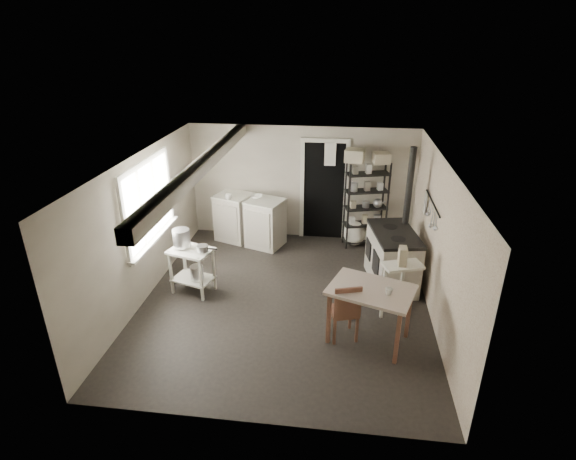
# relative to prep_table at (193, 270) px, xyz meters

# --- Properties ---
(floor) EXTENTS (5.00, 5.00, 0.00)m
(floor) POSITION_rel_prep_table_xyz_m (1.54, -0.07, -0.40)
(floor) COLOR black
(floor) RESTS_ON ground
(ceiling) EXTENTS (5.00, 5.00, 0.00)m
(ceiling) POSITION_rel_prep_table_xyz_m (1.54, -0.07, 1.90)
(ceiling) COLOR silver
(ceiling) RESTS_ON wall_back
(wall_back) EXTENTS (4.50, 0.02, 2.30)m
(wall_back) POSITION_rel_prep_table_xyz_m (1.54, 2.43, 0.75)
(wall_back) COLOR #B9B09E
(wall_back) RESTS_ON ground
(wall_front) EXTENTS (4.50, 0.02, 2.30)m
(wall_front) POSITION_rel_prep_table_xyz_m (1.54, -2.57, 0.75)
(wall_front) COLOR #B9B09E
(wall_front) RESTS_ON ground
(wall_left) EXTENTS (0.02, 5.00, 2.30)m
(wall_left) POSITION_rel_prep_table_xyz_m (-0.71, -0.07, 0.75)
(wall_left) COLOR #B9B09E
(wall_left) RESTS_ON ground
(wall_right) EXTENTS (0.02, 5.00, 2.30)m
(wall_right) POSITION_rel_prep_table_xyz_m (3.79, -0.07, 0.75)
(wall_right) COLOR #B9B09E
(wall_right) RESTS_ON ground
(window) EXTENTS (0.12, 1.76, 1.28)m
(window) POSITION_rel_prep_table_xyz_m (-0.68, 0.13, 1.10)
(window) COLOR silver
(window) RESTS_ON wall_left
(doorway) EXTENTS (0.96, 0.10, 2.08)m
(doorway) POSITION_rel_prep_table_xyz_m (1.99, 2.40, 0.60)
(doorway) COLOR silver
(doorway) RESTS_ON ground
(ceiling_beam) EXTENTS (0.18, 5.00, 0.18)m
(ceiling_beam) POSITION_rel_prep_table_xyz_m (0.34, -0.07, 1.80)
(ceiling_beam) COLOR silver
(ceiling_beam) RESTS_ON ceiling
(wallpaper_panel) EXTENTS (0.01, 5.00, 2.30)m
(wallpaper_panel) POSITION_rel_prep_table_xyz_m (3.78, -0.07, 0.75)
(wallpaper_panel) COLOR beige
(wallpaper_panel) RESTS_ON wall_right
(utensil_rail) EXTENTS (0.06, 1.20, 0.44)m
(utensil_rail) POSITION_rel_prep_table_xyz_m (3.73, 0.53, 1.15)
(utensil_rail) COLOR #BCBCBE
(utensil_rail) RESTS_ON wall_right
(prep_table) EXTENTS (0.77, 0.64, 0.77)m
(prep_table) POSITION_rel_prep_table_xyz_m (0.00, 0.00, 0.00)
(prep_table) COLOR silver
(prep_table) RESTS_ON ground
(stockpot) EXTENTS (0.36, 0.36, 0.29)m
(stockpot) POSITION_rel_prep_table_xyz_m (-0.15, 0.06, 0.54)
(stockpot) COLOR #BCBCBE
(stockpot) RESTS_ON prep_table
(saucepan) EXTENTS (0.19, 0.19, 0.10)m
(saucepan) POSITION_rel_prep_table_xyz_m (0.23, -0.09, 0.45)
(saucepan) COLOR #BCBCBE
(saucepan) RESTS_ON prep_table
(bucket) EXTENTS (0.27, 0.27, 0.23)m
(bucket) POSITION_rel_prep_table_xyz_m (0.09, -0.05, -0.02)
(bucket) COLOR #BCBCBE
(bucket) RESTS_ON prep_table
(base_cabinets) EXTENTS (1.58, 1.07, 0.96)m
(base_cabinets) POSITION_rel_prep_table_xyz_m (0.54, 1.99, 0.06)
(base_cabinets) COLOR beige
(base_cabinets) RESTS_ON ground
(mixing_bowl) EXTENTS (0.35, 0.35, 0.07)m
(mixing_bowl) POSITION_rel_prep_table_xyz_m (0.70, 1.99, 0.56)
(mixing_bowl) COLOR white
(mixing_bowl) RESTS_ON base_cabinets
(counter_cup) EXTENTS (0.17, 0.17, 0.11)m
(counter_cup) POSITION_rel_prep_table_xyz_m (0.16, 1.86, 0.57)
(counter_cup) COLOR white
(counter_cup) RESTS_ON base_cabinets
(shelf_rack) EXTENTS (0.87, 0.52, 1.72)m
(shelf_rack) POSITION_rel_prep_table_xyz_m (2.83, 2.15, 0.55)
(shelf_rack) COLOR black
(shelf_rack) RESTS_ON ground
(shelf_jar) EXTENTS (0.11, 0.11, 0.19)m
(shelf_jar) POSITION_rel_prep_table_xyz_m (2.54, 2.14, 0.97)
(shelf_jar) COLOR white
(shelf_jar) RESTS_ON shelf_rack
(storage_box_a) EXTENTS (0.39, 0.36, 0.24)m
(storage_box_a) POSITION_rel_prep_table_xyz_m (2.56, 2.11, 1.61)
(storage_box_a) COLOR beige
(storage_box_a) RESTS_ON shelf_rack
(storage_box_b) EXTENTS (0.34, 0.33, 0.19)m
(storage_box_b) POSITION_rel_prep_table_xyz_m (3.05, 2.10, 1.59)
(storage_box_b) COLOR beige
(storage_box_b) RESTS_ON shelf_rack
(stove) EXTENTS (0.87, 1.31, 0.95)m
(stove) POSITION_rel_prep_table_xyz_m (3.25, 0.69, 0.04)
(stove) COLOR beige
(stove) RESTS_ON ground
(stovepipe) EXTENTS (0.13, 0.13, 1.31)m
(stovepipe) POSITION_rel_prep_table_xyz_m (3.46, 1.09, 1.19)
(stovepipe) COLOR black
(stovepipe) RESTS_ON stove
(side_ledge) EXTENTS (0.64, 0.48, 0.88)m
(side_ledge) POSITION_rel_prep_table_xyz_m (3.29, -0.28, 0.03)
(side_ledge) COLOR silver
(side_ledge) RESTS_ON ground
(oats_box) EXTENTS (0.11, 0.18, 0.27)m
(oats_box) POSITION_rel_prep_table_xyz_m (3.27, -0.29, 0.61)
(oats_box) COLOR beige
(oats_box) RESTS_ON side_ledge
(work_table) EXTENTS (1.29, 1.09, 0.83)m
(work_table) POSITION_rel_prep_table_xyz_m (2.81, -0.93, -0.02)
(work_table) COLOR beige
(work_table) RESTS_ON ground
(table_cup) EXTENTS (0.12, 0.12, 0.09)m
(table_cup) POSITION_rel_prep_table_xyz_m (3.03, -1.05, 0.41)
(table_cup) COLOR white
(table_cup) RESTS_ON work_table
(chair) EXTENTS (0.47, 0.48, 0.90)m
(chair) POSITION_rel_prep_table_xyz_m (2.46, -0.90, 0.08)
(chair) COLOR brown
(chair) RESTS_ON ground
(flour_sack) EXTENTS (0.44, 0.38, 0.51)m
(flour_sack) POSITION_rel_prep_table_xyz_m (2.65, 2.09, -0.16)
(flour_sack) COLOR white
(flour_sack) RESTS_ON ground
(floor_crock) EXTENTS (0.14, 0.14, 0.15)m
(floor_crock) POSITION_rel_prep_table_xyz_m (3.23, -0.10, -0.33)
(floor_crock) COLOR white
(floor_crock) RESTS_ON ground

